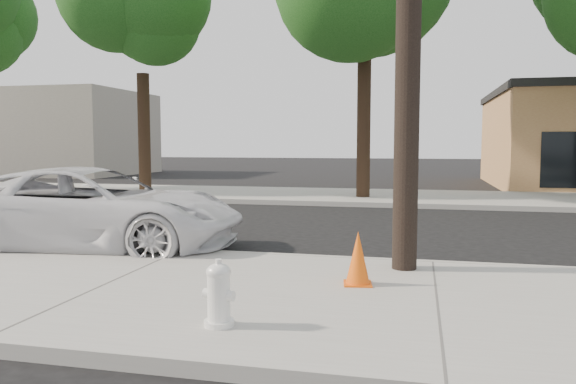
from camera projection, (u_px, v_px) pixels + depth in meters
The scene contains 9 objects.
ground at pixel (225, 238), 11.29m from camera, with size 120.00×120.00×0.00m, color black.
near_sidewalk at pixel (111, 287), 7.11m from camera, with size 90.00×4.40×0.15m, color gray.
far_sidewalk at pixel (307, 196), 19.53m from camera, with size 90.00×5.00×0.15m, color gray.
curb_near at pixel (182, 254), 9.24m from camera, with size 90.00×0.12×0.16m, color #9E9B93.
building_far at pixel (29, 133), 35.01m from camera, with size 14.00×8.00×5.00m, color gray.
tree_b at pixel (145, 23), 19.89m from camera, with size 4.34×4.20×8.45m.
police_cruiser at pixel (92, 209), 9.89m from camera, with size 2.45×5.32×1.48m, color silver.
fire_hydrant at pixel (219, 296), 5.36m from camera, with size 0.32×0.29×0.61m.
traffic_cone at pixel (358, 259), 6.93m from camera, with size 0.39×0.39×0.67m.
Camera 1 is at (3.78, -10.58, 1.90)m, focal length 35.00 mm.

